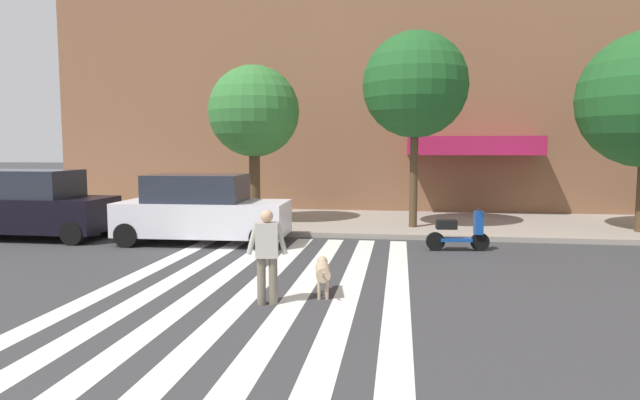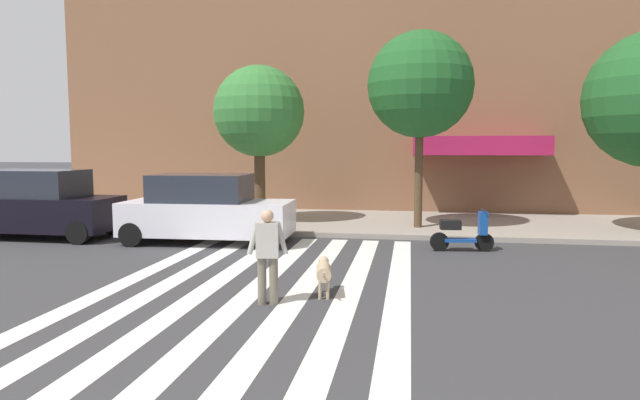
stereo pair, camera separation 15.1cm
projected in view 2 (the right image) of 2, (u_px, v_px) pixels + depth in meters
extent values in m
plane|color=#353538|center=(210.00, 306.00, 9.22)|extent=(160.00, 160.00, 0.00)
cube|color=gray|center=(314.00, 221.00, 19.26)|extent=(80.00, 6.00, 0.15)
cube|color=silver|center=(88.00, 300.00, 9.58)|extent=(0.45, 13.86, 0.01)
cube|color=silver|center=(136.00, 302.00, 9.44)|extent=(0.45, 13.86, 0.01)
cube|color=silver|center=(185.00, 305.00, 9.29)|extent=(0.45, 13.86, 0.01)
cube|color=silver|center=(235.00, 307.00, 9.14)|extent=(0.45, 13.86, 0.01)
cube|color=silver|center=(287.00, 310.00, 9.00)|extent=(0.45, 13.86, 0.01)
cube|color=silver|center=(341.00, 312.00, 8.85)|extent=(0.45, 13.86, 0.01)
cube|color=silver|center=(397.00, 315.00, 8.70)|extent=(0.45, 13.86, 0.01)
cube|color=#AE1B4C|center=(480.00, 146.00, 20.39)|extent=(4.94, 1.60, 0.70)
cube|color=black|center=(41.00, 213.00, 16.16)|extent=(4.53, 1.92, 0.97)
cube|color=#232833|center=(34.00, 183.00, 16.10)|extent=(2.80, 1.68, 0.80)
cylinder|color=black|center=(112.00, 224.00, 16.77)|extent=(0.66, 0.22, 0.66)
cylinder|color=black|center=(78.00, 233.00, 15.05)|extent=(0.66, 0.22, 0.66)
cylinder|color=black|center=(10.00, 221.00, 17.35)|extent=(0.66, 0.22, 0.66)
cube|color=silver|center=(208.00, 218.00, 15.31)|extent=(4.74, 2.10, 0.93)
cube|color=#232833|center=(201.00, 188.00, 15.25)|extent=(2.67, 1.80, 0.76)
cylinder|color=black|center=(280.00, 228.00, 15.98)|extent=(0.67, 0.24, 0.66)
cylinder|color=black|center=(265.00, 238.00, 14.21)|extent=(0.67, 0.24, 0.66)
cylinder|color=black|center=(159.00, 225.00, 16.48)|extent=(0.67, 0.24, 0.66)
cylinder|color=black|center=(131.00, 235.00, 14.70)|extent=(0.67, 0.24, 0.66)
cylinder|color=black|center=(484.00, 242.00, 14.04)|extent=(0.49, 0.15, 0.48)
cylinder|color=black|center=(439.00, 242.00, 14.10)|extent=(0.49, 0.19, 0.48)
cube|color=#144393|center=(460.00, 240.00, 14.07)|extent=(0.83, 0.40, 0.08)
cube|color=black|center=(450.00, 225.00, 14.04)|extent=(0.55, 0.35, 0.24)
cube|color=#144393|center=(483.00, 223.00, 13.99)|extent=(0.23, 0.30, 0.60)
cylinder|color=black|center=(483.00, 210.00, 13.96)|extent=(0.09, 0.50, 0.04)
cylinder|color=#4C3823|center=(260.00, 179.00, 18.43)|extent=(0.37, 0.37, 2.90)
sphere|color=#337533|center=(259.00, 111.00, 18.20)|extent=(3.05, 3.05, 3.05)
cylinder|color=#4C3823|center=(419.00, 171.00, 17.15)|extent=(0.25, 0.25, 3.57)
sphere|color=#1E5623|center=(420.00, 85.00, 16.89)|extent=(3.30, 3.30, 3.30)
cylinder|color=#6B6051|center=(262.00, 281.00, 9.29)|extent=(0.17, 0.17, 0.82)
cylinder|color=#6B6051|center=(274.00, 281.00, 9.29)|extent=(0.17, 0.17, 0.82)
cube|color=#B2ADA3|center=(267.00, 240.00, 9.22)|extent=(0.41, 0.30, 0.60)
cylinder|color=#B2ADA3|center=(253.00, 238.00, 9.22)|extent=(0.23, 0.13, 0.57)
cylinder|color=#B2ADA3|center=(282.00, 238.00, 9.22)|extent=(0.23, 0.13, 0.57)
sphere|color=tan|center=(267.00, 216.00, 9.18)|extent=(0.25, 0.25, 0.22)
cylinder|color=tan|center=(324.00, 272.00, 9.81)|extent=(0.37, 0.70, 0.26)
sphere|color=tan|center=(324.00, 261.00, 10.21)|extent=(0.23, 0.23, 0.20)
cylinder|color=tan|center=(324.00, 274.00, 9.37)|extent=(0.07, 0.24, 0.16)
cylinder|color=tan|center=(320.00, 284.00, 10.07)|extent=(0.06, 0.06, 0.32)
cylinder|color=tan|center=(327.00, 284.00, 10.07)|extent=(0.06, 0.06, 0.32)
cylinder|color=tan|center=(320.00, 291.00, 9.61)|extent=(0.06, 0.06, 0.32)
cylinder|color=tan|center=(328.00, 291.00, 9.61)|extent=(0.06, 0.06, 0.32)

